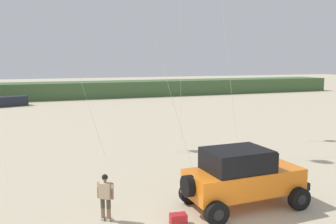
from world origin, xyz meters
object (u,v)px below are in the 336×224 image
object	(u,v)px
jeep	(242,176)
cooler_box	(178,219)
person_watching	(105,195)
distant_sedan	(9,101)

from	to	relation	value
jeep	cooler_box	xyz separation A→B (m)	(-2.84, -0.57, -1.01)
jeep	person_watching	size ratio (longest dim) A/B	2.93
jeep	distant_sedan	size ratio (longest dim) A/B	1.16
person_watching	cooler_box	distance (m)	2.62
person_watching	distant_sedan	bearing A→B (deg)	97.60
cooler_box	distant_sedan	distance (m)	37.74
jeep	person_watching	bearing A→B (deg)	173.01
person_watching	cooler_box	bearing A→B (deg)	-28.18
jeep	cooler_box	size ratio (longest dim) A/B	8.71
person_watching	cooler_box	xyz separation A→B (m)	(2.21, -1.19, -0.75)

